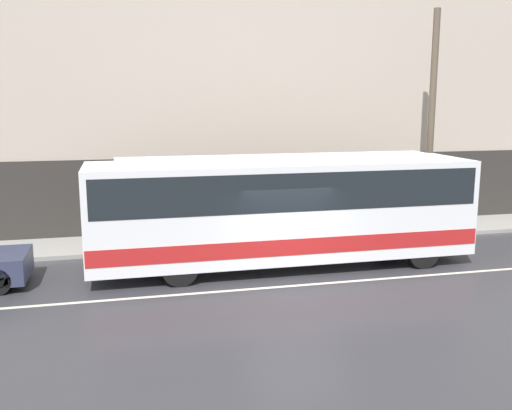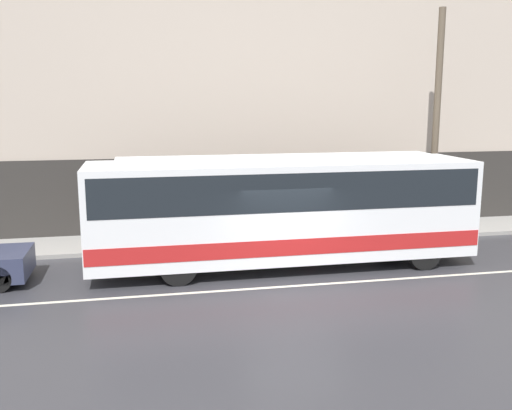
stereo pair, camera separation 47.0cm
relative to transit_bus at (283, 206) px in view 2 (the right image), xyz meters
name	(u,v)px [view 2 (the right image)]	position (x,y,z in m)	size (l,w,h in m)	color
ground_plane	(292,286)	(-0.22, -1.85, -1.81)	(60.00, 60.00, 0.00)	#333338
sidewalk	(252,237)	(-0.22, 3.40, -1.75)	(60.00, 2.50, 0.13)	gray
building_facade	(245,82)	(-0.22, 4.80, 3.62)	(60.00, 0.35, 11.28)	#B7A899
lane_stripe	(292,286)	(-0.22, -1.85, -1.81)	(54.00, 0.14, 0.01)	beige
transit_bus	(283,206)	(0.00, 0.00, 0.00)	(11.06, 2.60, 3.21)	white
utility_pole_near	(436,124)	(6.13, 2.59, 2.19)	(0.24, 0.24, 7.74)	brown
pedestrian_waiting	(313,212)	(1.95, 3.31, -0.92)	(0.36, 0.36, 1.64)	maroon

